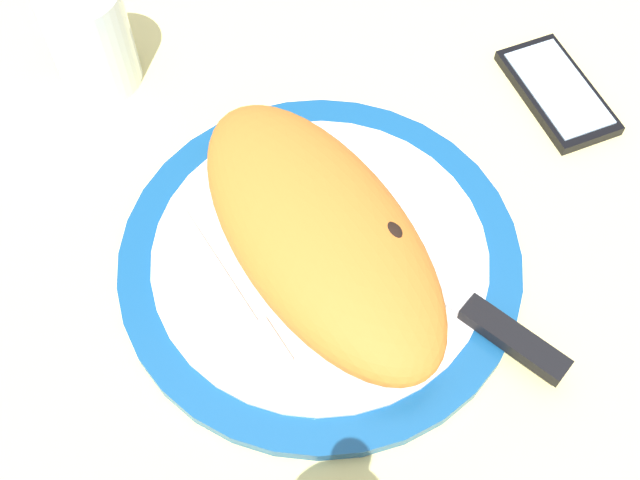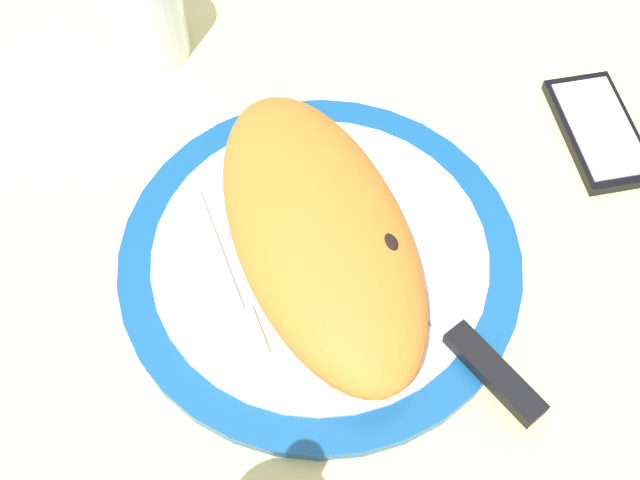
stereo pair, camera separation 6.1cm
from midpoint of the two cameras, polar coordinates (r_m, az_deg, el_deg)
name	(u,v)px [view 2 (the right image)]	position (r cm, az deg, el deg)	size (l,w,h in cm)	color
ground_plane	(320,271)	(65.58, 2.67, -2.47)	(150.00, 150.00, 3.00)	#E5D684
plate	(320,258)	(63.64, 2.74, -1.52)	(31.86, 31.86, 1.51)	navy
calzone	(324,231)	(60.46, 3.16, 0.43)	(29.22, 17.11, 6.07)	orange
fork	(229,286)	(61.37, -3.63, -3.54)	(15.68, 4.32, 0.40)	silver
knife	(462,340)	(60.54, 12.89, -7.18)	(20.50, 12.06, 1.20)	silver
smartphone	(599,131)	(76.07, 21.38, 7.04)	(12.30, 6.15, 1.16)	black
water_glass	(145,15)	(76.13, -10.03, 15.26)	(7.19, 7.19, 10.04)	silver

